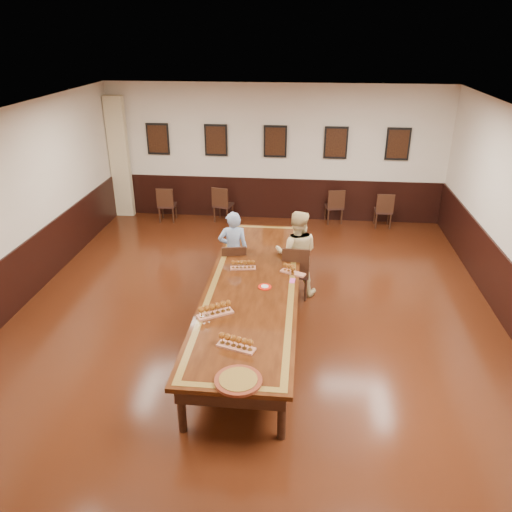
# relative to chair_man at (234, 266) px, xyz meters

# --- Properties ---
(floor) EXTENTS (8.00, 10.00, 0.02)m
(floor) POSITION_rel_chair_man_xyz_m (0.47, -1.20, -0.46)
(floor) COLOR black
(floor) RESTS_ON ground
(ceiling) EXTENTS (8.00, 10.00, 0.02)m
(ceiling) POSITION_rel_chair_man_xyz_m (0.47, -1.20, 2.76)
(ceiling) COLOR white
(ceiling) RESTS_ON floor
(wall_back) EXTENTS (8.00, 0.02, 3.20)m
(wall_back) POSITION_rel_chair_man_xyz_m (0.47, 3.81, 1.15)
(wall_back) COLOR beige
(wall_back) RESTS_ON floor
(chair_man) EXTENTS (0.51, 0.54, 0.91)m
(chair_man) POSITION_rel_chair_man_xyz_m (0.00, 0.00, 0.00)
(chair_man) COLOR black
(chair_man) RESTS_ON floor
(chair_woman) EXTENTS (0.47, 0.51, 0.98)m
(chair_woman) POSITION_rel_chair_man_xyz_m (1.10, -0.12, 0.04)
(chair_woman) COLOR black
(chair_woman) RESTS_ON floor
(spare_chair_a) EXTENTS (0.42, 0.46, 0.86)m
(spare_chair_a) POSITION_rel_chair_man_xyz_m (-2.11, 3.31, -0.02)
(spare_chair_a) COLOR black
(spare_chair_a) RESTS_ON floor
(spare_chair_b) EXTENTS (0.51, 0.54, 0.88)m
(spare_chair_b) POSITION_rel_chair_man_xyz_m (-0.75, 3.43, -0.01)
(spare_chair_b) COLOR black
(spare_chair_b) RESTS_ON floor
(spare_chair_c) EXTENTS (0.47, 0.50, 0.85)m
(spare_chair_c) POSITION_rel_chair_man_xyz_m (1.92, 3.61, -0.03)
(spare_chair_c) COLOR black
(spare_chair_c) RESTS_ON floor
(spare_chair_d) EXTENTS (0.40, 0.44, 0.85)m
(spare_chair_d) POSITION_rel_chair_man_xyz_m (3.06, 3.43, -0.03)
(spare_chair_d) COLOR black
(spare_chair_d) RESTS_ON floor
(person_man) EXTENTS (0.59, 0.44, 1.45)m
(person_man) POSITION_rel_chair_man_xyz_m (-0.02, 0.09, 0.27)
(person_man) COLOR #476FB1
(person_man) RESTS_ON floor
(person_woman) EXTENTS (0.78, 0.61, 1.54)m
(person_woman) POSITION_rel_chair_man_xyz_m (1.10, -0.02, 0.32)
(person_woman) COLOR beige
(person_woman) RESTS_ON floor
(pink_phone) EXTENTS (0.09, 0.16, 0.01)m
(pink_phone) POSITION_rel_chair_man_xyz_m (1.07, -1.03, 0.30)
(pink_phone) COLOR #D747A4
(pink_phone) RESTS_ON conference_table
(curtain) EXTENTS (0.45, 0.18, 2.90)m
(curtain) POSITION_rel_chair_man_xyz_m (-3.28, 3.62, 1.00)
(curtain) COLOR tan
(curtain) RESTS_ON floor
(wainscoting) EXTENTS (8.00, 10.00, 1.00)m
(wainscoting) POSITION_rel_chair_man_xyz_m (0.47, -1.20, 0.05)
(wainscoting) COLOR black
(wainscoting) RESTS_ON floor
(conference_table) EXTENTS (1.40, 5.00, 0.76)m
(conference_table) POSITION_rel_chair_man_xyz_m (0.47, -1.20, 0.16)
(conference_table) COLOR black
(conference_table) RESTS_ON floor
(posters) EXTENTS (6.14, 0.04, 0.74)m
(posters) POSITION_rel_chair_man_xyz_m (0.47, 3.74, 1.45)
(posters) COLOR black
(posters) RESTS_ON wall_back
(flight_a) EXTENTS (0.42, 0.18, 0.15)m
(flight_a) POSITION_rel_chair_man_xyz_m (0.25, -0.68, 0.37)
(flight_a) COLOR #B0654A
(flight_a) RESTS_ON conference_table
(flight_b) EXTENTS (0.43, 0.28, 0.15)m
(flight_b) POSITION_rel_chair_man_xyz_m (1.04, -0.77, 0.37)
(flight_b) COLOR #B0654A
(flight_b) RESTS_ON conference_table
(flight_c) EXTENTS (0.50, 0.40, 0.19)m
(flight_c) POSITION_rel_chair_man_xyz_m (0.05, -2.14, 0.38)
(flight_c) COLOR #B0654A
(flight_c) RESTS_ON conference_table
(flight_d) EXTENTS (0.50, 0.29, 0.18)m
(flight_d) POSITION_rel_chair_man_xyz_m (0.44, -2.88, 0.38)
(flight_d) COLOR #B0654A
(flight_d) RESTS_ON conference_table
(red_plate_grp) EXTENTS (0.20, 0.20, 0.03)m
(red_plate_grp) POSITION_rel_chair_man_xyz_m (0.66, -1.29, 0.31)
(red_plate_grp) COLOR red
(red_plate_grp) RESTS_ON conference_table
(carved_platter) EXTENTS (0.62, 0.62, 0.04)m
(carved_platter) POSITION_rel_chair_man_xyz_m (0.55, -3.50, 0.32)
(carved_platter) COLOR #591E11
(carved_platter) RESTS_ON conference_table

